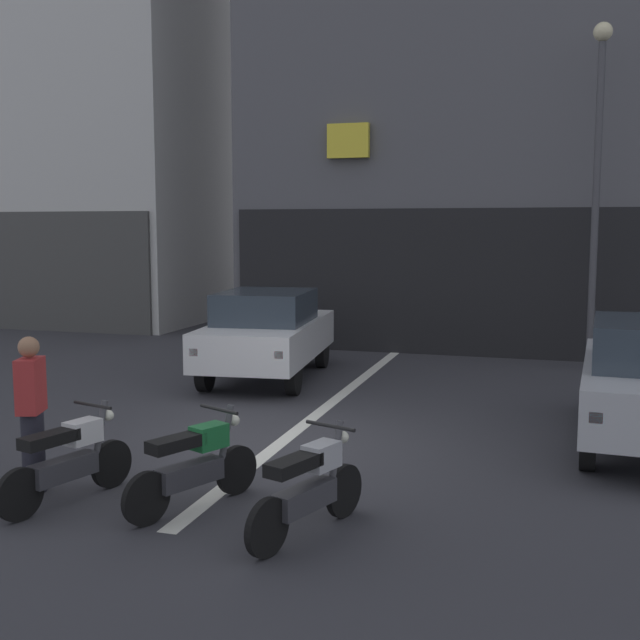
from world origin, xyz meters
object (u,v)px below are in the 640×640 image
(motorcycle_silver_row_centre, at_px, (309,487))
(person_by_motorcycles, at_px, (32,413))
(street_lamp, at_px, (597,161))
(car_red_down_street, at_px, (482,303))
(motorcycle_green_row_left_mid, at_px, (195,464))
(motorcycle_white_row_leftmost, at_px, (69,459))
(car_white_crossing_near, at_px, (267,332))

(motorcycle_silver_row_centre, bearing_deg, person_by_motorcycles, 175.10)
(person_by_motorcycles, bearing_deg, street_lamp, 57.30)
(car_red_down_street, relative_size, motorcycle_silver_row_centre, 2.68)
(car_red_down_street, relative_size, person_by_motorcycles, 2.56)
(motorcycle_green_row_left_mid, bearing_deg, car_red_down_street, 82.90)
(motorcycle_white_row_leftmost, relative_size, motorcycle_silver_row_centre, 1.02)
(car_white_crossing_near, distance_m, motorcycle_silver_row_centre, 7.36)
(street_lamp, distance_m, motorcycle_white_row_leftmost, 11.47)
(car_white_crossing_near, distance_m, street_lamp, 7.14)
(car_white_crossing_near, relative_size, motorcycle_silver_row_centre, 2.67)
(street_lamp, xyz_separation_m, motorcycle_silver_row_centre, (-2.80, -9.55, -3.60))
(person_by_motorcycles, bearing_deg, car_white_crossing_near, 88.11)
(street_lamp, bearing_deg, motorcycle_silver_row_centre, -106.34)
(car_red_down_street, distance_m, person_by_motorcycles, 13.62)
(car_red_down_street, distance_m, street_lamp, 5.59)
(motorcycle_white_row_leftmost, distance_m, motorcycle_green_row_left_mid, 1.32)
(car_white_crossing_near, xyz_separation_m, car_red_down_street, (3.28, 6.71, 0.00))
(car_white_crossing_near, relative_size, motorcycle_white_row_leftmost, 2.62)
(street_lamp, xyz_separation_m, motorcycle_white_row_leftmost, (-5.40, -9.46, -3.60))
(car_white_crossing_near, bearing_deg, motorcycle_white_row_leftmost, -87.01)
(car_white_crossing_near, bearing_deg, motorcycle_silver_row_centre, -66.36)
(person_by_motorcycles, bearing_deg, motorcycle_green_row_left_mid, 1.30)
(motorcycle_white_row_leftmost, height_order, person_by_motorcycles, person_by_motorcycles)
(motorcycle_green_row_left_mid, height_order, motorcycle_silver_row_centre, same)
(motorcycle_silver_row_centre, bearing_deg, car_white_crossing_near, 113.64)
(car_red_down_street, height_order, motorcycle_silver_row_centre, car_red_down_street)
(car_red_down_street, bearing_deg, motorcycle_white_row_leftmost, -102.40)
(car_red_down_street, xyz_separation_m, street_lamp, (2.46, -3.89, 3.17))
(car_white_crossing_near, height_order, street_lamp, street_lamp)
(car_red_down_street, height_order, person_by_motorcycles, person_by_motorcycles)
(street_lamp, bearing_deg, car_white_crossing_near, -153.85)
(car_white_crossing_near, xyz_separation_m, motorcycle_silver_row_centre, (2.94, -6.73, -0.43))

